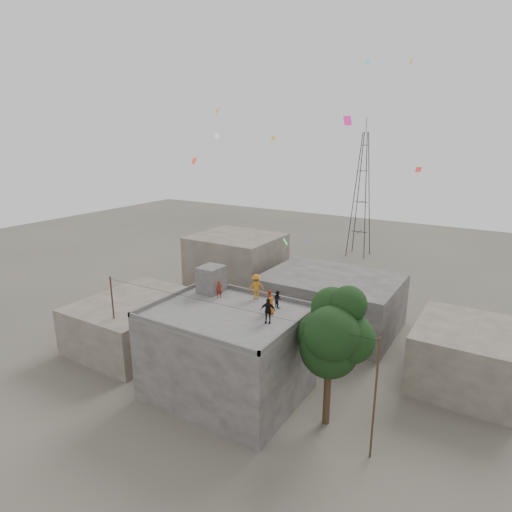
# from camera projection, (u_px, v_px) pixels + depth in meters

# --- Properties ---
(ground) EXTENTS (140.00, 140.00, 0.00)m
(ground) POSITION_uv_depth(u_px,v_px,m) (228.00, 392.00, 30.23)
(ground) COLOR #4C483E
(ground) RESTS_ON ground
(main_building) EXTENTS (10.00, 8.00, 6.10)m
(main_building) POSITION_uv_depth(u_px,v_px,m) (227.00, 353.00, 29.40)
(main_building) COLOR #43413F
(main_building) RESTS_ON ground
(parapet) EXTENTS (10.00, 8.00, 0.30)m
(parapet) POSITION_uv_depth(u_px,v_px,m) (226.00, 310.00, 28.53)
(parapet) COLOR #43413F
(parapet) RESTS_ON main_building
(stair_head_box) EXTENTS (1.60, 1.80, 2.00)m
(stair_head_box) POSITION_uv_depth(u_px,v_px,m) (211.00, 279.00, 32.05)
(stair_head_box) COLOR #43413F
(stair_head_box) RESTS_ON main_building
(neighbor_west) EXTENTS (8.00, 10.00, 4.00)m
(neighbor_west) POSITION_uv_depth(u_px,v_px,m) (136.00, 322.00, 36.86)
(neighbor_west) COLOR #575245
(neighbor_west) RESTS_ON ground
(neighbor_north) EXTENTS (12.00, 9.00, 5.00)m
(neighbor_north) POSITION_uv_depth(u_px,v_px,m) (331.00, 302.00, 40.03)
(neighbor_north) COLOR #43413F
(neighbor_north) RESTS_ON ground
(neighbor_northwest) EXTENTS (9.00, 8.00, 7.00)m
(neighbor_northwest) POSITION_uv_depth(u_px,v_px,m) (237.00, 266.00, 47.44)
(neighbor_northwest) COLOR #575245
(neighbor_northwest) RESTS_ON ground
(neighbor_east) EXTENTS (7.00, 8.00, 4.40)m
(neighbor_east) POSITION_uv_depth(u_px,v_px,m) (466.00, 356.00, 30.80)
(neighbor_east) COLOR #575245
(neighbor_east) RESTS_ON ground
(tree) EXTENTS (4.90, 4.60, 9.10)m
(tree) POSITION_uv_depth(u_px,v_px,m) (333.00, 335.00, 25.36)
(tree) COLOR black
(tree) RESTS_ON ground
(utility_line) EXTENTS (20.12, 0.62, 7.40)m
(utility_line) POSITION_uv_depth(u_px,v_px,m) (222.00, 353.00, 27.91)
(utility_line) COLOR black
(utility_line) RESTS_ON ground
(transmission_tower) EXTENTS (2.97, 2.97, 20.01)m
(transmission_tower) POSITION_uv_depth(u_px,v_px,m) (362.00, 195.00, 62.61)
(transmission_tower) COLOR black
(transmission_tower) RESTS_ON ground
(person_red_adult) EXTENTS (0.71, 0.63, 1.64)m
(person_red_adult) POSITION_uv_depth(u_px,v_px,m) (270.00, 302.00, 28.22)
(person_red_adult) COLOR maroon
(person_red_adult) RESTS_ON main_building
(person_orange_child) EXTENTS (0.70, 0.58, 1.23)m
(person_orange_child) POSITION_uv_depth(u_px,v_px,m) (271.00, 305.00, 28.13)
(person_orange_child) COLOR #C56B16
(person_orange_child) RESTS_ON main_building
(person_dark_child) EXTENTS (0.72, 0.67, 1.20)m
(person_dark_child) POSITION_uv_depth(u_px,v_px,m) (278.00, 299.00, 29.26)
(person_dark_child) COLOR black
(person_dark_child) RESTS_ON main_building
(person_dark_adult) EXTENTS (1.04, 0.73, 1.64)m
(person_dark_adult) POSITION_uv_depth(u_px,v_px,m) (268.00, 311.00, 26.77)
(person_dark_adult) COLOR black
(person_dark_adult) RESTS_ON main_building
(person_orange_adult) EXTENTS (1.35, 1.29, 1.84)m
(person_orange_adult) POSITION_uv_depth(u_px,v_px,m) (256.00, 286.00, 30.75)
(person_orange_adult) COLOR #C47316
(person_orange_adult) RESTS_ON main_building
(person_red_child) EXTENTS (0.54, 0.46, 1.24)m
(person_red_child) POSITION_uv_depth(u_px,v_px,m) (219.00, 289.00, 31.03)
(person_red_child) COLOR maroon
(person_red_child) RESTS_ON main_building
(kites) EXTENTS (15.84, 14.25, 12.90)m
(kites) POSITION_uv_depth(u_px,v_px,m) (301.00, 149.00, 30.68)
(kites) COLOR red
(kites) RESTS_ON ground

